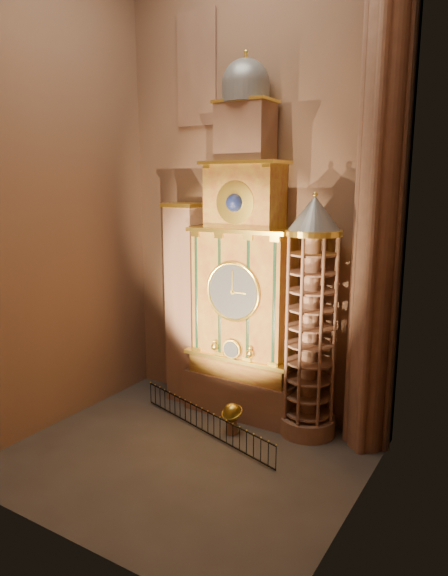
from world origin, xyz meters
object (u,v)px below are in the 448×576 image
Objects in this scene: stair_turret at (311,321)px; astronomical_clock at (244,280)px; iron_railing at (205,421)px; celestial_globe at (232,416)px; portrait_tower at (186,303)px.

astronomical_clock is at bearing 175.70° from stair_turret.
stair_turret is 1.30× the size of iron_railing.
stair_turret is 6.60m from iron_railing.
celestial_globe is 0.17× the size of iron_railing.
astronomical_clock is 6.71m from iron_railing.
celestial_globe is at bearing -27.98° from portrait_tower.
stair_turret is at bearing 32.67° from iron_railing.
celestial_globe is (4.01, -2.13, -4.30)m from portrait_tower.
portrait_tower is at bearing 136.96° from iron_railing.
celestial_globe is at bearing -73.86° from astronomical_clock.
celestial_globe is at bearing 32.75° from iron_railing.
stair_turret is (3.50, -0.26, -1.41)m from astronomical_clock.
iron_railing is at bearing -147.25° from celestial_globe.
stair_turret is 5.59m from celestial_globe.
iron_railing is (-1.02, -0.66, -0.27)m from celestial_globe.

